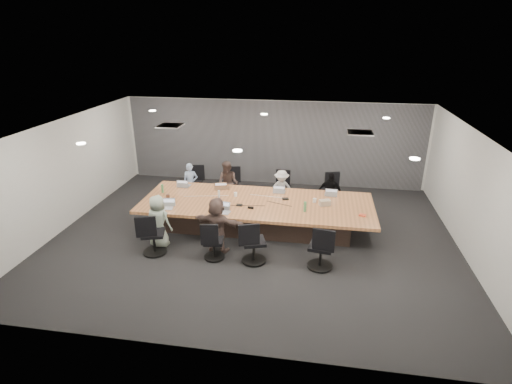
# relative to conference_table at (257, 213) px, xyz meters

# --- Properties ---
(floor) EXTENTS (10.00, 8.00, 0.00)m
(floor) POSITION_rel_conference_table_xyz_m (0.00, -0.50, -0.40)
(floor) COLOR black
(floor) RESTS_ON ground
(ceiling) EXTENTS (10.00, 8.00, 0.00)m
(ceiling) POSITION_rel_conference_table_xyz_m (0.00, -0.50, 2.40)
(ceiling) COLOR white
(ceiling) RESTS_ON wall_back
(wall_back) EXTENTS (10.00, 0.00, 2.80)m
(wall_back) POSITION_rel_conference_table_xyz_m (0.00, 3.50, 1.00)
(wall_back) COLOR silver
(wall_back) RESTS_ON ground
(wall_front) EXTENTS (10.00, 0.00, 2.80)m
(wall_front) POSITION_rel_conference_table_xyz_m (0.00, -4.50, 1.00)
(wall_front) COLOR silver
(wall_front) RESTS_ON ground
(wall_left) EXTENTS (0.00, 8.00, 2.80)m
(wall_left) POSITION_rel_conference_table_xyz_m (-5.00, -0.50, 1.00)
(wall_left) COLOR silver
(wall_left) RESTS_ON ground
(wall_right) EXTENTS (0.00, 8.00, 2.80)m
(wall_right) POSITION_rel_conference_table_xyz_m (5.00, -0.50, 1.00)
(wall_right) COLOR silver
(wall_right) RESTS_ON ground
(curtain) EXTENTS (9.80, 0.04, 2.80)m
(curtain) POSITION_rel_conference_table_xyz_m (0.00, 3.42, 1.00)
(curtain) COLOR #5D5C62
(curtain) RESTS_ON ground
(conference_table) EXTENTS (6.00, 2.20, 0.74)m
(conference_table) POSITION_rel_conference_table_xyz_m (0.00, 0.00, 0.00)
(conference_table) COLOR #3D2C25
(conference_table) RESTS_ON ground
(chair_0) EXTENTS (0.65, 0.65, 0.81)m
(chair_0) POSITION_rel_conference_table_xyz_m (-2.23, 1.70, 0.01)
(chair_0) COLOR black
(chair_0) RESTS_ON ground
(chair_1) EXTENTS (0.65, 0.65, 0.83)m
(chair_1) POSITION_rel_conference_table_xyz_m (-1.07, 1.70, 0.01)
(chair_1) COLOR black
(chair_1) RESTS_ON ground
(chair_2) EXTENTS (0.56, 0.56, 0.80)m
(chair_2) POSITION_rel_conference_table_xyz_m (0.51, 1.70, -0.00)
(chair_2) COLOR black
(chair_2) RESTS_ON ground
(chair_3) EXTENTS (0.67, 0.67, 0.81)m
(chair_3) POSITION_rel_conference_table_xyz_m (1.91, 1.70, 0.01)
(chair_3) COLOR black
(chair_3) RESTS_ON ground
(chair_4) EXTENTS (0.72, 0.72, 0.86)m
(chair_4) POSITION_rel_conference_table_xyz_m (-2.16, -1.70, 0.03)
(chair_4) COLOR black
(chair_4) RESTS_ON ground
(chair_5) EXTENTS (0.56, 0.56, 0.73)m
(chair_5) POSITION_rel_conference_table_xyz_m (-0.71, -1.70, -0.03)
(chair_5) COLOR black
(chair_5) RESTS_ON ground
(chair_6) EXTENTS (0.73, 0.73, 0.86)m
(chair_6) POSITION_rel_conference_table_xyz_m (0.21, -1.70, 0.03)
(chair_6) COLOR black
(chair_6) RESTS_ON ground
(chair_7) EXTENTS (0.68, 0.68, 0.88)m
(chair_7) POSITION_rel_conference_table_xyz_m (1.69, -1.70, 0.04)
(chair_7) COLOR black
(chair_7) RESTS_ON ground
(person_0) EXTENTS (0.49, 0.37, 1.22)m
(person_0) POSITION_rel_conference_table_xyz_m (-2.23, 1.35, 0.21)
(person_0) COLOR #8FA5CD
(person_0) RESTS_ON ground
(laptop_0) EXTENTS (0.34, 0.24, 0.02)m
(laptop_0) POSITION_rel_conference_table_xyz_m (-2.23, 0.80, 0.35)
(laptop_0) COLOR #B2B2B7
(laptop_0) RESTS_ON conference_table
(person_1) EXTENTS (0.75, 0.64, 1.34)m
(person_1) POSITION_rel_conference_table_xyz_m (-1.07, 1.35, 0.27)
(person_1) COLOR #41312D
(person_1) RESTS_ON ground
(laptop_1) EXTENTS (0.40, 0.32, 0.02)m
(laptop_1) POSITION_rel_conference_table_xyz_m (-1.07, 0.80, 0.35)
(laptop_1) COLOR #8C6647
(laptop_1) RESTS_ON conference_table
(person_2) EXTENTS (0.81, 0.53, 1.17)m
(person_2) POSITION_rel_conference_table_xyz_m (0.51, 1.35, 0.18)
(person_2) COLOR #BBBBBB
(person_2) RESTS_ON ground
(laptop_2) EXTENTS (0.32, 0.22, 0.02)m
(laptop_2) POSITION_rel_conference_table_xyz_m (0.51, 0.80, 0.35)
(laptop_2) COLOR #B2B2B7
(laptop_2) RESTS_ON conference_table
(person_3) EXTENTS (0.74, 0.44, 1.18)m
(person_3) POSITION_rel_conference_table_xyz_m (1.91, 1.35, 0.19)
(person_3) COLOR black
(person_3) RESTS_ON ground
(laptop_3) EXTENTS (0.33, 0.24, 0.02)m
(laptop_3) POSITION_rel_conference_table_xyz_m (1.91, 0.80, 0.35)
(laptop_3) COLOR #B2B2B7
(laptop_3) RESTS_ON conference_table
(person_4) EXTENTS (0.71, 0.53, 1.31)m
(person_4) POSITION_rel_conference_table_xyz_m (-2.16, -1.35, 0.25)
(person_4) COLOR #9AAA98
(person_4) RESTS_ON ground
(laptop_4) EXTENTS (0.33, 0.25, 0.02)m
(laptop_4) POSITION_rel_conference_table_xyz_m (-2.16, -0.80, 0.35)
(laptop_4) COLOR #B2B2B7
(laptop_4) RESTS_ON conference_table
(person_5) EXTENTS (1.31, 0.62, 1.35)m
(person_5) POSITION_rel_conference_table_xyz_m (-0.71, -1.35, 0.27)
(person_5) COLOR brown
(person_5) RESTS_ON ground
(laptop_5) EXTENTS (0.38, 0.29, 0.02)m
(laptop_5) POSITION_rel_conference_table_xyz_m (-0.71, -0.80, 0.35)
(laptop_5) COLOR #B2B2B7
(laptop_5) RESTS_ON conference_table
(bottle_green_left) EXTENTS (0.07, 0.07, 0.24)m
(bottle_green_left) POSITION_rel_conference_table_xyz_m (-2.65, 0.21, 0.46)
(bottle_green_left) COLOR #529559
(bottle_green_left) RESTS_ON conference_table
(bottle_green_right) EXTENTS (0.09, 0.09, 0.26)m
(bottle_green_right) POSITION_rel_conference_table_xyz_m (1.27, -0.41, 0.47)
(bottle_green_right) COLOR #529559
(bottle_green_right) RESTS_ON conference_table
(bottle_clear) EXTENTS (0.07, 0.07, 0.20)m
(bottle_clear) POSITION_rel_conference_table_xyz_m (-1.04, 0.12, 0.44)
(bottle_clear) COLOR silver
(bottle_clear) RESTS_ON conference_table
(cup_white_far) EXTENTS (0.12, 0.12, 0.11)m
(cup_white_far) POSITION_rel_conference_table_xyz_m (-0.62, 0.27, 0.39)
(cup_white_far) COLOR white
(cup_white_far) RESTS_ON conference_table
(cup_white_near) EXTENTS (0.11, 0.11, 0.11)m
(cup_white_near) POSITION_rel_conference_table_xyz_m (1.49, 0.19, 0.39)
(cup_white_near) COLOR white
(cup_white_near) RESTS_ON conference_table
(mug_brown) EXTENTS (0.11, 0.11, 0.12)m
(mug_brown) POSITION_rel_conference_table_xyz_m (-2.36, -0.17, 0.40)
(mug_brown) COLOR brown
(mug_brown) RESTS_ON conference_table
(mic_left) EXTENTS (0.15, 0.10, 0.03)m
(mic_left) POSITION_rel_conference_table_xyz_m (-0.39, -0.32, 0.35)
(mic_left) COLOR black
(mic_left) RESTS_ON conference_table
(mic_right) EXTENTS (0.19, 0.15, 0.03)m
(mic_right) POSITION_rel_conference_table_xyz_m (0.73, 0.27, 0.36)
(mic_right) COLOR black
(mic_right) RESTS_ON conference_table
(stapler) EXTENTS (0.15, 0.06, 0.06)m
(stapler) POSITION_rel_conference_table_xyz_m (-0.07, -0.46, 0.37)
(stapler) COLOR black
(stapler) RESTS_ON conference_table
(canvas_bag) EXTENTS (0.31, 0.25, 0.15)m
(canvas_bag) POSITION_rel_conference_table_xyz_m (1.75, 0.04, 0.41)
(canvas_bag) COLOR tan
(canvas_bag) RESTS_ON conference_table
(snack_packet) EXTENTS (0.19, 0.15, 0.04)m
(snack_packet) POSITION_rel_conference_table_xyz_m (2.65, -0.45, 0.36)
(snack_packet) COLOR #DE4C2B
(snack_packet) RESTS_ON conference_table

